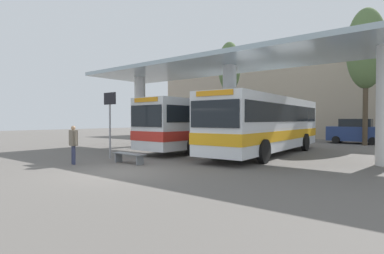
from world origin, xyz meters
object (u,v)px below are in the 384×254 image
at_px(transit_bus_left_bay, 215,123).
at_px(waiting_bench_near_pillar, 129,156).
at_px(transit_bus_center_bay, 267,123).
at_px(poplar_tree_behind_right, 229,68).
at_px(pedestrian_waiting, 73,141).
at_px(info_sign_platform, 110,112).
at_px(parked_car_street, 356,132).
at_px(poplar_tree_behind_left, 366,49).

relative_size(transit_bus_left_bay, waiting_bench_near_pillar, 6.78).
bearing_deg(transit_bus_center_bay, poplar_tree_behind_right, -50.03).
xyz_separation_m(transit_bus_left_bay, transit_bus_center_bay, (4.02, -0.66, 0.04)).
bearing_deg(pedestrian_waiting, info_sign_platform, 113.73).
bearing_deg(parked_car_street, transit_bus_left_bay, -122.03).
height_order(poplar_tree_behind_right, parked_car_street, poplar_tree_behind_right).
relative_size(transit_bus_left_bay, pedestrian_waiting, 7.22).
xyz_separation_m(transit_bus_left_bay, poplar_tree_behind_left, (7.42, 9.56, 5.56)).
height_order(transit_bus_center_bay, waiting_bench_near_pillar, transit_bus_center_bay).
distance_m(transit_bus_left_bay, poplar_tree_behind_right, 9.37).
relative_size(transit_bus_left_bay, info_sign_platform, 3.67).
bearing_deg(transit_bus_left_bay, waiting_bench_near_pillar, 96.61).
bearing_deg(transit_bus_center_bay, transit_bus_left_bay, -11.85).
height_order(waiting_bench_near_pillar, poplar_tree_behind_right, poplar_tree_behind_right).
xyz_separation_m(waiting_bench_near_pillar, pedestrian_waiting, (-1.68, -1.67, 0.69)).
height_order(transit_bus_center_bay, info_sign_platform, info_sign_platform).
xyz_separation_m(waiting_bench_near_pillar, info_sign_platform, (-2.17, 0.60, 2.01)).
relative_size(waiting_bench_near_pillar, poplar_tree_behind_left, 0.17).
xyz_separation_m(transit_bus_left_bay, parked_car_street, (6.53, 11.05, -0.77)).
distance_m(info_sign_platform, parked_car_street, 20.05).
bearing_deg(waiting_bench_near_pillar, info_sign_platform, 164.45).
bearing_deg(poplar_tree_behind_left, transit_bus_center_bay, -108.39).
distance_m(pedestrian_waiting, parked_car_street, 21.94).
height_order(transit_bus_center_bay, parked_car_street, transit_bus_center_bay).
relative_size(transit_bus_left_bay, parked_car_street, 2.87).
bearing_deg(waiting_bench_near_pillar, transit_bus_left_bay, 95.12).
xyz_separation_m(transit_bus_left_bay, waiting_bench_near_pillar, (0.71, -7.89, -1.41)).
distance_m(waiting_bench_near_pillar, poplar_tree_behind_right, 16.90).
xyz_separation_m(waiting_bench_near_pillar, poplar_tree_behind_left, (6.71, 17.45, 6.97)).
bearing_deg(poplar_tree_behind_left, transit_bus_left_bay, -127.82).
relative_size(info_sign_platform, parked_car_street, 0.78).
xyz_separation_m(info_sign_platform, poplar_tree_behind_left, (8.88, 16.84, 4.96)).
distance_m(waiting_bench_near_pillar, pedestrian_waiting, 2.47).
xyz_separation_m(poplar_tree_behind_left, parked_car_street, (-0.88, 1.50, -6.33)).
distance_m(transit_bus_left_bay, transit_bus_center_bay, 4.08).
bearing_deg(poplar_tree_behind_right, info_sign_platform, -82.99).
bearing_deg(waiting_bench_near_pillar, transit_bus_center_bay, 65.37).
relative_size(pedestrian_waiting, parked_car_street, 0.40).
bearing_deg(transit_bus_left_bay, parked_car_street, -119.10).
relative_size(transit_bus_left_bay, transit_bus_center_bay, 1.04).
distance_m(info_sign_platform, poplar_tree_behind_right, 15.29).
distance_m(transit_bus_left_bay, pedestrian_waiting, 9.64).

